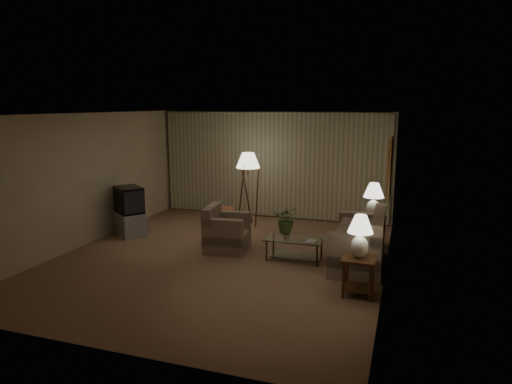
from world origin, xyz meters
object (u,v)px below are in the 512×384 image
table_lamp_near (360,233)px  crt_tv (129,200)px  tv_cabinet (130,223)px  vase (287,234)px  coffee_table (294,246)px  table_lamp_far (374,197)px  sofa (358,244)px  side_table_near (359,270)px  floor_lamp (248,188)px  armchair (227,233)px  ottoman (223,216)px  side_table_far (372,227)px

table_lamp_near → crt_tv: size_ratio=0.79×
table_lamp_near → tv_cabinet: (-5.20, 1.76, -0.74)m
crt_tv → vase: 3.79m
coffee_table → vase: vase is taller
table_lamp_far → coffee_table: bearing=-134.0°
coffee_table → vase: bearing=-180.0°
tv_cabinet → crt_tv: (0.00, 0.00, 0.54)m
table_lamp_far → tv_cabinet: (-5.20, -0.84, -0.77)m
sofa → side_table_near: bearing=5.1°
sofa → floor_lamp: bearing=-126.4°
armchair → ottoman: 1.97m
armchair → tv_cabinet: armchair is taller
armchair → side_table_far: armchair is taller
side_table_far → vase: bearing=-137.1°
crt_tv → ottoman: 2.26m
ottoman → armchair: bearing=-65.0°
sofa → side_table_far: size_ratio=2.99×
table_lamp_far → crt_tv: bearing=-170.8°
crt_tv → coffee_table: bearing=30.2°
table_lamp_near → ottoman: 4.83m
table_lamp_near → coffee_table: bearing=136.2°
crt_tv → floor_lamp: (2.25, 1.56, 0.13)m
side_table_far → vase: size_ratio=4.37×
tv_cabinet → crt_tv: bearing=0.0°
side_table_far → coffee_table: 1.88m
table_lamp_near → floor_lamp: (-2.95, 3.32, -0.07)m
ottoman → vase: (2.09, -1.94, 0.28)m
vase → tv_cabinet: bearing=172.3°
vase → floor_lamp: bearing=125.8°
armchair → table_lamp_far: 3.04m
side_table_near → table_lamp_far: 2.67m
tv_cabinet → ottoman: tv_cabinet is taller
table_lamp_far → crt_tv: size_ratio=0.86×
side_table_far → coffee_table: (-1.30, -1.35, -0.13)m
floor_lamp → vase: floor_lamp is taller
table_lamp_far → ottoman: 3.69m
coffee_table → ottoman: size_ratio=1.80×
ottoman → vase: size_ratio=4.39×
side_table_far → vase: 1.99m
table_lamp_near → coffee_table: table_lamp_near is taller
side_table_near → table_lamp_far: bearing=90.0°
side_table_far → vase: side_table_far is taller
armchair → tv_cabinet: (-2.48, 0.35, -0.10)m
coffee_table → tv_cabinet: tv_cabinet is taller
side_table_far → table_lamp_near: size_ratio=0.91×
sofa → side_table_near: size_ratio=2.99×
side_table_near → floor_lamp: floor_lamp is taller
ottoman → vase: vase is taller
armchair → crt_tv: 2.55m
sofa → side_table_near: sofa is taller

